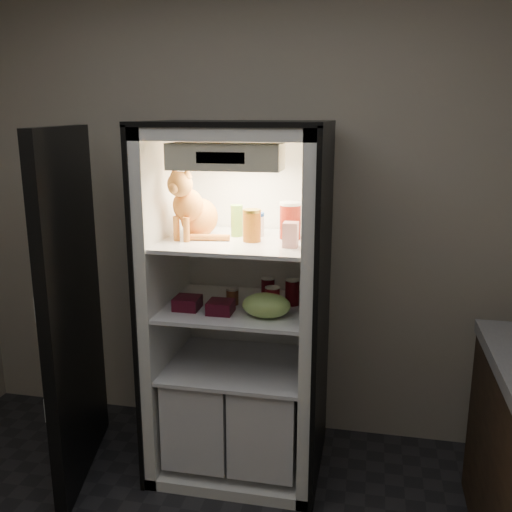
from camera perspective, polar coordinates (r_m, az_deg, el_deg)
The scene contains 16 objects.
room_shell at distance 1.59m, azimuth -13.27°, elevation 3.26°, with size 3.60×3.60×3.60m.
refrigerator at distance 3.09m, azimuth -1.56°, elevation -7.16°, with size 0.90×0.72×1.88m.
fridge_door at distance 3.11m, azimuth -17.90°, elevation -5.29°, with size 0.26×0.86×1.85m.
tabby_cat at distance 2.92m, azimuth -6.26°, elevation 4.58°, with size 0.31×0.37×0.38m.
parmesan_shaker at distance 2.95m, azimuth -1.94°, elevation 3.56°, with size 0.06×0.06×0.16m.
mayo_tub at distance 2.96m, azimuth -0.01°, elevation 3.20°, with size 0.09×0.09×0.12m.
salsa_jar at distance 2.82m, azimuth -0.41°, elevation 3.07°, with size 0.09×0.09×0.16m.
pepper_jar at distance 2.89m, azimuth 3.45°, elevation 3.57°, with size 0.11×0.11×0.19m.
cream_carton at distance 2.71m, azimuth 3.48°, elevation 2.14°, with size 0.07×0.07×0.12m, color white.
soda_can_a at distance 3.01m, azimuth 1.20°, elevation -3.43°, with size 0.07×0.07×0.13m.
soda_can_b at distance 2.97m, azimuth 3.64°, elevation -3.64°, with size 0.07×0.07×0.13m.
soda_can_c at distance 2.84m, azimuth 1.64°, elevation -4.44°, with size 0.07×0.07×0.14m.
condiment_jar at distance 2.98m, azimuth -2.38°, elevation -4.03°, with size 0.06×0.06×0.09m.
grape_bag at distance 2.79m, azimuth 1.04°, elevation -4.95°, with size 0.24×0.17×0.12m, color #87B052.
berry_box_left at distance 2.93m, azimuth -6.88°, elevation -4.68°, with size 0.13×0.13×0.06m, color #4F0D20.
berry_box_right at distance 2.86m, azimuth -3.56°, elevation -5.12°, with size 0.12×0.12×0.06m, color #4F0D20.
Camera 1 is at (0.67, -1.42, 1.91)m, focal length 40.00 mm.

